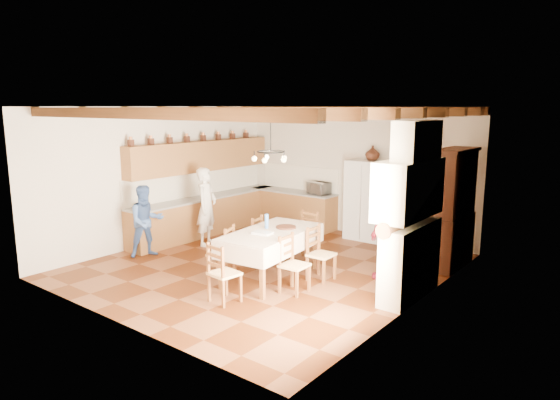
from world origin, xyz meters
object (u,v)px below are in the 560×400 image
Objects in this scene: refrigerator at (369,200)px; person_woman_blue at (146,221)px; dining_table at (271,236)px; chair_left_near at (221,252)px; chair_end_far at (304,236)px; person_man at (207,207)px; chair_end_near at (224,272)px; hutch at (452,208)px; microwave at (319,188)px; person_woman_red at (388,231)px; chair_right_near at (294,264)px; chair_right_far at (321,254)px; chair_left_far at (250,240)px.

person_woman_blue is at bearing -126.07° from refrigerator.
dining_table is 0.93m from chair_left_near.
chair_end_far is at bearing -35.33° from person_woman_blue.
chair_end_near is at bearing -150.32° from person_man.
hutch reaches higher than microwave.
chair_left_near and chair_end_far have the same top height.
refrigerator is 3.41× the size of microwave.
person_woman_blue reaches higher than chair_end_far.
person_woman_red is (-0.62, -1.37, -0.26)m from hutch.
hutch reaches higher than chair_right_near.
person_woman_red reaches higher than chair_right_far.
chair_right_near is at bearing 54.79° from chair_left_far.
hutch is 5.06m from person_man.
chair_left_far and chair_right_near have the same top height.
chair_left_near is 2.29m from person_man.
chair_left_far is 0.56× the size of person_man.
person_man is (-1.79, 1.38, 0.38)m from chair_left_near.
person_woman_red is (1.58, -2.23, -0.04)m from refrigerator.
chair_left_far is at bearing -65.16° from person_woman_red.
microwave is at bearing -177.91° from refrigerator.
dining_table is (-2.22, -2.65, -0.34)m from hutch.
microwave is (-0.46, 3.06, 0.57)m from chair_left_far.
dining_table is 2.18× the size of chair_right_far.
person_woman_blue reaches higher than chair_left_near.
hutch reaches higher than person_woman_blue.
microwave is (-1.31, 3.45, 0.26)m from dining_table.
chair_left_far and chair_end_far have the same top height.
dining_table is 0.98m from chair_left_far.
refrigerator is 1.89× the size of chair_right_far.
chair_left_near is at bearing -131.11° from hutch.
chair_left_near is (-2.93, -3.18, -0.64)m from hutch.
chair_left_near is (-0.70, -0.53, -0.30)m from dining_table.
person_man is (-2.60, 2.11, 0.38)m from chair_end_near.
chair_left_far is 1.00× the size of chair_end_near.
chair_left_far is 2.64m from person_woman_red.
person_man is at bearing 83.11° from chair_right_far.
person_woman_blue is (-2.64, -1.79, 0.25)m from chair_end_far.
chair_left_near is 1.00× the size of chair_right_near.
dining_table is (-0.02, -3.51, -0.12)m from refrigerator.
hutch is at bearing 31.00° from chair_end_far.
refrigerator is 3.27m from chair_left_far.
dining_table is 1.34m from chair_end_far.
person_woman_blue is (-5.06, -3.15, -0.39)m from hutch.
dining_table is at bearing 106.65° from chair_left_near.
person_woman_blue is (-1.99, -0.89, 0.25)m from chair_left_far.
chair_left_far is at bearing -45.42° from person_woman_blue.
chair_left_near is 1.00× the size of chair_end_far.
person_woman_blue is (-2.14, 0.04, 0.25)m from chair_left_near.
hutch is 3.86m from chair_left_far.
chair_right_near is 3.42m from person_man.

